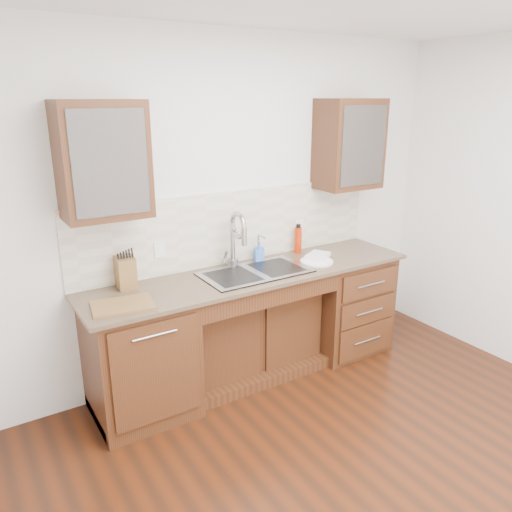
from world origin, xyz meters
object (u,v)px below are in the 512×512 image
plate (317,262)px  cutting_board (123,305)px  soap_bottle (259,252)px  water_bottle (298,240)px  knife_block (125,272)px

plate → cutting_board: (-1.64, -0.04, 0.00)m
soap_bottle → water_bottle: (0.41, 0.01, 0.03)m
water_bottle → cutting_board: (-1.67, -0.34, -0.10)m
plate → cutting_board: 1.64m
soap_bottle → knife_block: size_ratio=0.72×
soap_bottle → water_bottle: bearing=19.5°
knife_block → cutting_board: size_ratio=0.58×
water_bottle → cutting_board: 1.71m
plate → knife_block: 1.54m
water_bottle → soap_bottle: bearing=-178.0°
plate → soap_bottle: bearing=143.0°
knife_block → cutting_board: 0.38m
soap_bottle → plate: (0.38, -0.29, -0.07)m
soap_bottle → cutting_board: bearing=-148.0°
plate → knife_block: bearing=168.7°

